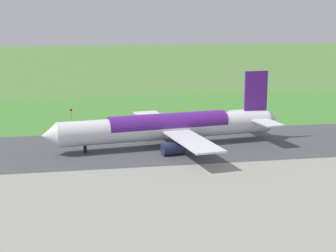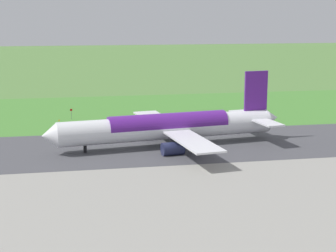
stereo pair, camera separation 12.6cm
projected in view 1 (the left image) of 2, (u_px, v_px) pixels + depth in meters
ground_plane at (173, 146)px, 116.75m from camera, size 800.00×800.00×0.00m
runway_asphalt at (173, 146)px, 116.74m from camera, size 600.00×31.16×0.06m
apron_concrete at (242, 230)px, 70.90m from camera, size 440.00×110.00×0.05m
grass_verge_foreground at (148, 116)px, 150.71m from camera, size 600.00×80.00×0.04m
airliner_main at (170, 127)px, 115.78m from camera, size 54.08×44.41×15.88m
no_stopping_sign at (71, 113)px, 146.08m from camera, size 0.60×0.10×2.92m
traffic_cone_orange at (59, 120)px, 143.84m from camera, size 0.40×0.40×0.55m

